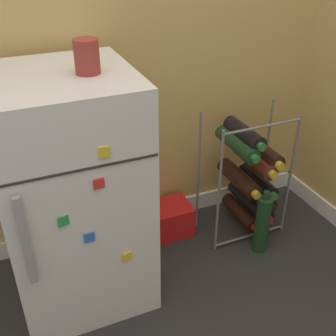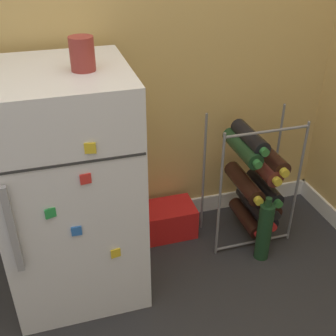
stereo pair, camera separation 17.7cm
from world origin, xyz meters
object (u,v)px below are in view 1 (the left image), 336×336
fridge_top_cup (87,57)px  soda_box (164,220)px  wine_rack (249,174)px  loose_bottle_floor (262,224)px  mini_fridge (73,194)px

fridge_top_cup → soda_box: bearing=31.8°
wine_rack → loose_bottle_floor: wine_rack is taller
soda_box → loose_bottle_floor: loose_bottle_floor is taller
wine_rack → loose_bottle_floor: 0.25m
wine_rack → soda_box: bearing=164.2°
mini_fridge → soda_box: mini_fridge is taller
mini_fridge → wine_rack: size_ratio=1.48×
mini_fridge → wine_rack: mini_fridge is taller
mini_fridge → wine_rack: bearing=4.5°
mini_fridge → soda_box: size_ratio=3.49×
wine_rack → soda_box: size_ratio=2.36×
fridge_top_cup → loose_bottle_floor: size_ratio=0.33×
soda_box → loose_bottle_floor: (0.38, -0.29, 0.07)m
mini_fridge → wine_rack: 0.87m
wine_rack → soda_box: (-0.40, 0.11, -0.24)m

